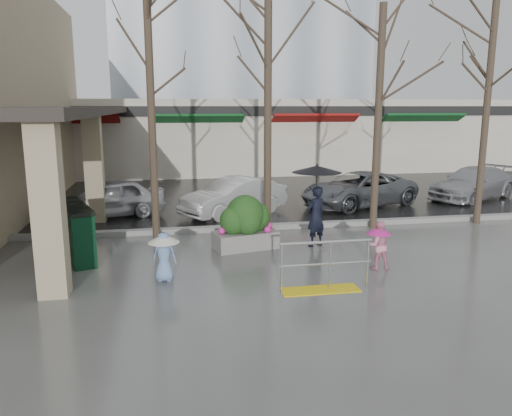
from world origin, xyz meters
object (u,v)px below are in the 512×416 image
object	(u,v)px
tree_west	(149,50)
car_b	(234,196)
news_boxes	(76,231)
child_blue	(164,251)
car_d	(473,183)
tree_east	(492,46)
car_c	(359,189)
tree_midwest	(268,47)
planter	(245,223)
tree_mideast	(381,63)
child_pink	(378,242)
handrail	(323,272)
woman	(316,195)
car_a	(107,199)

from	to	relation	value
tree_west	car_b	distance (m)	5.79
tree_west	news_boxes	distance (m)	5.05
child_blue	car_d	bearing A→B (deg)	-133.29
tree_east	car_c	distance (m)	6.37
tree_midwest	child_blue	bearing A→B (deg)	-129.14
tree_midwest	car_b	size ratio (longest dim) A/B	1.83
tree_midwest	planter	xyz separation A→B (m)	(-0.89, -1.50, -4.56)
tree_east	tree_mideast	bearing A→B (deg)	180.00
car_b	child_pink	bearing A→B (deg)	-10.34
child_pink	car_d	bearing A→B (deg)	-127.14
handrail	child_blue	world-z (taller)	child_blue
tree_west	car_c	size ratio (longest dim) A/B	1.50
woman	car_b	size ratio (longest dim) A/B	0.57
child_blue	news_boxes	bearing A→B (deg)	-30.11
child_blue	car_d	distance (m)	14.32
tree_west	child_blue	xyz separation A→B (m)	(0.23, -3.65, -4.43)
car_d	tree_west	bearing A→B (deg)	-99.35
news_boxes	car_b	distance (m)	6.13
planter	car_a	xyz separation A→B (m)	(-3.92, 4.48, -0.04)
child_blue	woman	bearing A→B (deg)	-137.94
planter	car_d	xyz separation A→B (m)	(10.09, 5.38, -0.04)
car_b	woman	bearing A→B (deg)	-10.94
tree_mideast	car_d	size ratio (longest dim) A/B	1.50
woman	news_boxes	xyz separation A→B (m)	(-6.06, 0.11, -0.71)
child_blue	car_a	bearing A→B (deg)	-59.52
car_b	tree_midwest	bearing A→B (deg)	-18.19
woman	car_b	bearing A→B (deg)	-96.61
tree_mideast	child_pink	distance (m)	5.84
handrail	car_b	distance (m)	7.48
tree_east	tree_midwest	bearing A→B (deg)	180.00
woman	car_d	distance (m)	9.95
car_b	car_a	bearing A→B (deg)	-125.59
woman	car_d	xyz separation A→B (m)	(8.24, 5.52, -0.75)
planter	child_blue	bearing A→B (deg)	-134.02
car_b	car_d	bearing A→B (deg)	66.22
planter	tree_mideast	bearing A→B (deg)	19.69
child_pink	tree_east	bearing A→B (deg)	-136.25
woman	child_blue	world-z (taller)	woman
tree_west	tree_midwest	xyz separation A→B (m)	(3.20, 0.00, 0.15)
handrail	car_b	xyz separation A→B (m)	(-0.76, 7.44, 0.25)
tree_midwest	car_a	distance (m)	7.30
car_b	car_d	world-z (taller)	same
planter	car_b	distance (m)	4.15
planter	handrail	bearing A→B (deg)	-72.31
tree_midwest	car_a	bearing A→B (deg)	148.28
handrail	woman	world-z (taller)	woman
tree_west	child_pink	xyz separation A→B (m)	(5.00, -3.72, -4.46)
woman	child_pink	xyz separation A→B (m)	(0.84, -2.08, -0.76)
tree_midwest	car_c	distance (m)	7.00
handrail	tree_midwest	xyz separation A→B (m)	(-0.16, 4.80, 4.86)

